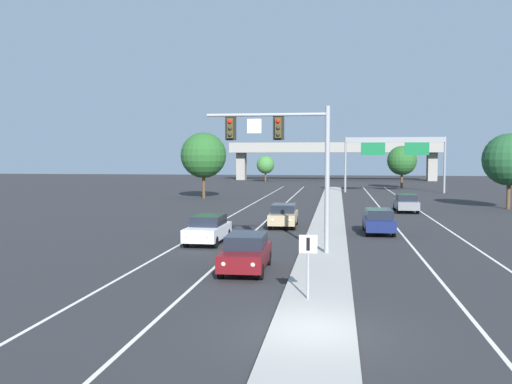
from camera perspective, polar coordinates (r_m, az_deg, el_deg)
ground_plane at (r=15.99m, az=5.78°, el=-14.22°), size 260.00×260.00×0.00m
median_island at (r=33.56m, az=7.14°, el=-4.64°), size 2.40×110.00×0.15m
lane_stripe_oncoming_center at (r=40.85m, az=0.73°, el=-3.22°), size 0.14×100.00×0.01m
lane_stripe_receding_center at (r=40.70m, az=13.99°, el=-3.36°), size 0.14×100.00×0.01m
edge_stripe_left at (r=41.41m, az=-3.81°, el=-3.14°), size 0.14×100.00×0.01m
edge_stripe_right at (r=41.16m, az=18.57°, el=-3.36°), size 0.14×100.00×0.01m
overhead_signal_mast at (r=27.66m, az=3.31°, el=4.44°), size 6.13×0.44×7.20m
median_sign_post at (r=18.75m, az=5.33°, el=-6.54°), size 0.60×0.10×2.20m
car_oncoming_darkred at (r=23.97m, az=-1.02°, el=-6.15°), size 1.90×4.50×1.58m
car_oncoming_white at (r=31.63m, az=-4.91°, el=-3.77°), size 1.91×4.50×1.58m
car_oncoming_tan at (r=38.82m, az=2.83°, el=-2.38°), size 1.89×4.50×1.58m
car_receding_navy at (r=36.30m, az=12.39°, el=-2.88°), size 1.85×4.48×1.58m
car_receding_grey at (r=50.87m, az=15.03°, el=-1.07°), size 1.86×4.48×1.58m
highway_sign_gantry at (r=77.31m, az=13.95°, el=4.49°), size 13.28×0.42×7.50m
overpass_bridge at (r=114.80m, az=8.00°, el=4.07°), size 42.40×6.40×7.65m
tree_far_left_a at (r=108.39m, az=0.97°, el=2.78°), size 3.43×3.43×4.96m
tree_far_right_c at (r=56.88m, az=24.42°, el=3.03°), size 4.86×4.86×7.04m
tree_far_right_a at (r=88.46m, az=14.65°, el=3.12°), size 4.49×4.49×6.50m
tree_far_left_c at (r=65.33m, az=-5.37°, el=3.74°), size 5.30×5.30×7.67m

